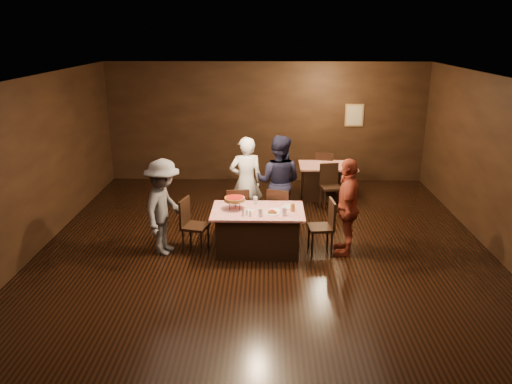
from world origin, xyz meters
TOP-DOWN VIEW (x-y plane):
  - room at (0.00, 0.01)m, footprint 10.00×10.04m
  - main_table at (-0.12, 0.62)m, footprint 1.60×1.00m
  - back_table at (1.43, 3.65)m, footprint 1.30×0.90m
  - chair_far_left at (-0.52, 1.37)m, footprint 0.47×0.47m
  - chair_far_right at (0.28, 1.37)m, footprint 0.51×0.51m
  - chair_end_left at (-1.22, 0.62)m, footprint 0.51×0.51m
  - chair_end_right at (0.98, 0.62)m, footprint 0.46×0.46m
  - chair_back_near at (1.43, 2.95)m, footprint 0.48×0.48m
  - chair_back_far at (1.43, 4.25)m, footprint 0.50×0.50m
  - diner_white_jacket at (-0.38, 1.89)m, footprint 0.72×0.54m
  - diner_navy_hoodie at (0.26, 1.78)m, footprint 1.05×0.91m
  - diner_grey_knit at (-1.74, 0.52)m, footprint 0.83×1.19m
  - diner_red_shirt at (1.42, 0.57)m, footprint 0.58×1.06m
  - pizza_stand at (-0.52, 0.67)m, footprint 0.38×0.38m
  - plate_with_slice at (0.13, 0.44)m, footprint 0.25×0.25m
  - plate_empty at (0.43, 0.77)m, footprint 0.25×0.25m
  - glass_front_left at (-0.07, 0.32)m, footprint 0.08×0.08m
  - glass_front_right at (0.33, 0.37)m, footprint 0.08×0.08m
  - glass_amber at (0.48, 0.57)m, footprint 0.08×0.08m
  - glass_back at (-0.17, 0.92)m, footprint 0.08×0.08m
  - condiments at (-0.30, 0.33)m, footprint 0.17×0.10m
  - napkin_center at (0.18, 0.62)m, footprint 0.19×0.19m
  - napkin_left at (-0.27, 0.57)m, footprint 0.21×0.21m

SIDE VIEW (x-z plane):
  - main_table at x=-0.12m, z-range 0.00..0.77m
  - back_table at x=1.43m, z-range 0.00..0.77m
  - chair_far_left at x=-0.52m, z-range 0.00..0.95m
  - chair_far_right at x=0.28m, z-range 0.00..0.95m
  - chair_end_left at x=-1.22m, z-range 0.00..0.95m
  - chair_end_right at x=0.98m, z-range 0.00..0.95m
  - chair_back_near at x=1.43m, z-range 0.00..0.95m
  - chair_back_far at x=1.43m, z-range 0.00..0.95m
  - napkin_center at x=0.18m, z-range 0.77..0.78m
  - napkin_left at x=-0.27m, z-range 0.77..0.78m
  - plate_empty at x=0.43m, z-range 0.77..0.78m
  - plate_with_slice at x=0.13m, z-range 0.76..0.83m
  - condiments at x=-0.30m, z-range 0.77..0.87m
  - glass_front_left at x=-0.07m, z-range 0.77..0.91m
  - glass_front_right at x=0.33m, z-range 0.77..0.91m
  - glass_amber at x=0.48m, z-range 0.77..0.91m
  - glass_back at x=-0.17m, z-range 0.77..0.91m
  - diner_grey_knit at x=-1.74m, z-range 0.00..1.69m
  - diner_red_shirt at x=1.42m, z-range 0.00..1.71m
  - diner_white_jacket at x=-0.38m, z-range 0.00..1.79m
  - diner_navy_hoodie at x=0.26m, z-range 0.00..1.85m
  - pizza_stand at x=-0.52m, z-range 0.84..1.06m
  - room at x=0.00m, z-range 0.63..3.65m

